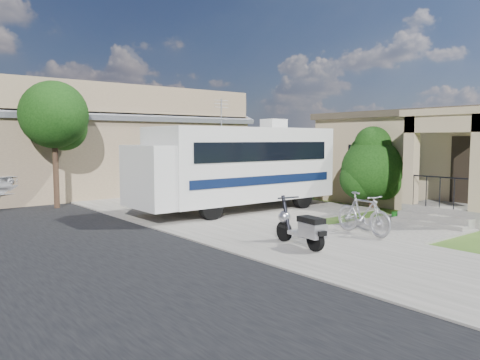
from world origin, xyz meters
TOP-DOWN VIEW (x-y plane):
  - ground at (0.00, 0.00)m, footprint 120.00×120.00m
  - sidewalk_slab at (-1.00, 10.00)m, footprint 4.00×80.00m
  - driveway_slab at (1.50, 4.50)m, footprint 7.00×6.00m
  - walk_slab at (3.00, -1.00)m, footprint 4.00×3.00m
  - house at (8.88, 1.43)m, footprint 9.47×7.80m
  - warehouse at (0.00, 13.97)m, footprint 12.50×8.40m
  - street_tree_a at (-3.70, 9.05)m, footprint 2.44×2.40m
  - motorhome at (0.85, 4.35)m, footprint 7.40×2.43m
  - shrub at (5.19, 1.98)m, footprint 2.42×2.31m
  - scooter at (-1.46, -0.97)m, footprint 0.65×1.68m
  - bicycle at (0.81, -0.94)m, footprint 0.71×1.84m
  - garden_hose at (3.76, -0.10)m, footprint 0.43×0.43m

SIDE VIEW (x-z plane):
  - ground at x=0.00m, z-range 0.00..0.00m
  - driveway_slab at x=1.50m, z-range 0.00..0.05m
  - walk_slab at x=3.00m, z-range 0.00..0.05m
  - sidewalk_slab at x=-1.00m, z-range 0.00..0.06m
  - garden_hose at x=3.76m, z-range 0.00..0.19m
  - scooter at x=-1.46m, z-range -0.06..1.05m
  - bicycle at x=0.81m, z-range 0.00..1.08m
  - shrub at x=5.19m, z-range 0.03..3.00m
  - motorhome at x=0.85m, z-range -0.27..3.53m
  - house at x=8.88m, z-range 0.00..3.55m
  - warehouse at x=0.00m, z-range -0.53..4.51m
  - street_tree_a at x=-3.70m, z-range 0.96..5.54m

